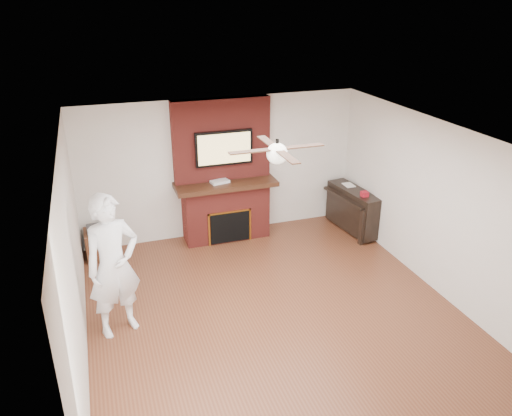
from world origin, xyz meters
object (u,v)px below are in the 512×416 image
object	(u,v)px
person	(113,266)
side_table	(100,242)
fireplace	(224,185)
piano	(353,209)

from	to	relation	value
person	side_table	world-z (taller)	person
fireplace	side_table	world-z (taller)	fireplace
fireplace	side_table	bearing A→B (deg)	-178.25
fireplace	person	bearing A→B (deg)	-132.62
side_table	fireplace	bearing A→B (deg)	-0.52
fireplace	side_table	distance (m)	2.32
person	fireplace	bearing A→B (deg)	27.34
fireplace	piano	world-z (taller)	fireplace
side_table	piano	size ratio (longest dim) A/B	0.44
fireplace	side_table	xyz separation A→B (m)	(-2.20, -0.07, -0.74)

